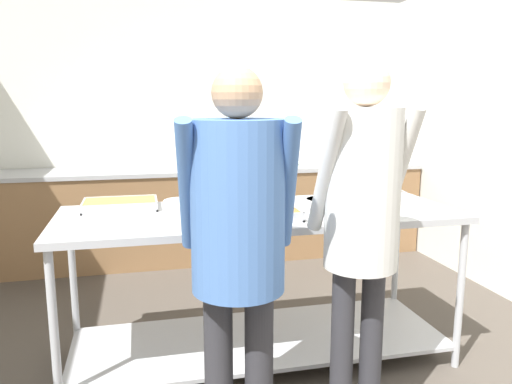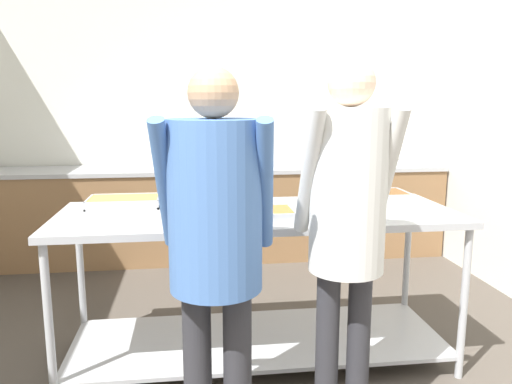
# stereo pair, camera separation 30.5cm
# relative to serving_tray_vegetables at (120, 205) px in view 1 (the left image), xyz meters

# --- Properties ---
(wall_rear) EXTENTS (4.70, 0.06, 2.65)m
(wall_rear) POSITION_rel_serving_tray_vegetables_xyz_m (0.70, 2.20, 0.36)
(wall_rear) COLOR silver
(wall_rear) RESTS_ON ground_plane
(back_counter) EXTENTS (4.54, 0.65, 0.93)m
(back_counter) POSITION_rel_serving_tray_vegetables_xyz_m (0.70, 1.83, -0.50)
(back_counter) COLOR olive
(back_counter) RESTS_ON ground_plane
(serving_counter) EXTENTS (2.36, 0.86, 0.94)m
(serving_counter) POSITION_rel_serving_tray_vegetables_xyz_m (0.81, -0.27, -0.33)
(serving_counter) COLOR #ADAFB5
(serving_counter) RESTS_ON ground_plane
(serving_tray_vegetables) EXTENTS (0.44, 0.28, 0.05)m
(serving_tray_vegetables) POSITION_rel_serving_tray_vegetables_xyz_m (0.00, 0.00, 0.00)
(serving_tray_vegetables) COLOR #ADAFB5
(serving_tray_vegetables) RESTS_ON serving_counter
(plate_stack) EXTENTS (0.23, 0.23, 0.04)m
(plate_stack) POSITION_rel_serving_tray_vegetables_xyz_m (0.37, 0.00, -0.01)
(plate_stack) COLOR white
(plate_stack) RESTS_ON serving_counter
(serving_tray_roast) EXTENTS (0.47, 0.27, 0.05)m
(serving_tray_roast) POSITION_rel_serving_tray_vegetables_xyz_m (0.75, -0.46, -0.00)
(serving_tray_roast) COLOR #ADAFB5
(serving_tray_roast) RESTS_ON serving_counter
(sauce_pan) EXTENTS (0.37, 0.23, 0.06)m
(sauce_pan) POSITION_rel_serving_tray_vegetables_xyz_m (1.21, -0.28, 0.01)
(sauce_pan) COLOR #ADAFB5
(sauce_pan) RESTS_ON serving_counter
(serving_tray_greens) EXTENTS (0.42, 0.29, 0.05)m
(serving_tray_greens) POSITION_rel_serving_tray_vegetables_xyz_m (1.64, -0.01, -0.00)
(serving_tray_greens) COLOR #ADAFB5
(serving_tray_greens) RESTS_ON serving_counter
(guest_serving_left) EXTENTS (0.44, 0.35, 1.77)m
(guest_serving_left) POSITION_rel_serving_tray_vegetables_xyz_m (1.13, -0.99, 0.14)
(guest_serving_left) COLOR #2D2D33
(guest_serving_left) RESTS_ON ground_plane
(guest_serving_right) EXTENTS (0.53, 0.40, 1.73)m
(guest_serving_right) POSITION_rel_serving_tray_vegetables_xyz_m (0.52, -1.08, 0.10)
(guest_serving_right) COLOR #2D2D33
(guest_serving_right) RESTS_ON ground_plane
(water_bottle) EXTENTS (0.07, 0.07, 0.26)m
(water_bottle) POSITION_rel_serving_tray_vegetables_xyz_m (1.67, 1.76, 0.09)
(water_bottle) COLOR #23602D
(water_bottle) RESTS_ON back_counter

